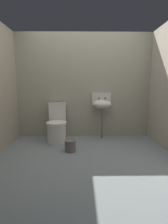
# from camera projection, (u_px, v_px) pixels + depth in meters

# --- Properties ---
(ground_plane) EXTENTS (3.35, 2.85, 0.08)m
(ground_plane) POSITION_uv_depth(u_px,v_px,m) (84.00, 161.00, 2.61)
(ground_plane) COLOR slate
(wall_back) EXTENTS (3.35, 0.10, 2.27)m
(wall_back) POSITION_uv_depth(u_px,v_px,m) (84.00, 86.00, 3.69)
(wall_back) COLOR #9E9A83
(wall_back) RESTS_ON ground
(toilet_near_wall) EXTENTS (0.42, 0.61, 0.78)m
(toilet_near_wall) POSITION_uv_depth(u_px,v_px,m) (57.00, 126.00, 3.41)
(toilet_near_wall) COLOR silver
(toilet_near_wall) RESTS_ON ground
(sink) EXTENTS (0.42, 0.35, 0.99)m
(sink) POSITION_uv_depth(u_px,v_px,m) (102.00, 104.00, 3.54)
(sink) COLOR #675D58
(sink) RESTS_ON ground
(bucket) EXTENTS (0.21, 0.21, 0.21)m
(bucket) POSITION_uv_depth(u_px,v_px,m) (70.00, 145.00, 2.89)
(bucket) COLOR #675D58
(bucket) RESTS_ON ground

